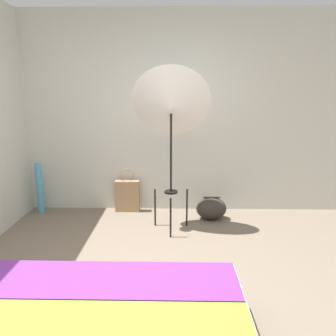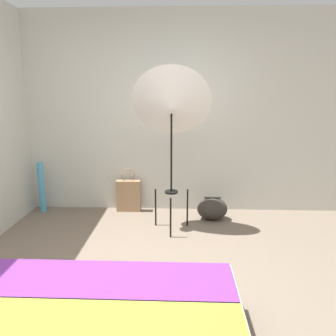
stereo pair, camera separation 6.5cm
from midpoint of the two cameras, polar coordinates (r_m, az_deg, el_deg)
name	(u,v)px [view 2 (the right image)]	position (r m, az deg, el deg)	size (l,w,h in m)	color
ground_plane	(103,331)	(2.51, -10.49, -26.13)	(14.00, 14.00, 0.00)	#756656
wall_back	(142,114)	(4.37, -4.18, 9.35)	(8.00, 0.05, 2.60)	beige
photo_umbrella	(171,107)	(3.61, 1.13, 10.65)	(0.88, 0.58, 1.86)	black
tote_bag	(129,195)	(4.47, -6.48, -4.73)	(0.32, 0.10, 0.59)	#9E7A56
duffel_bag	(212,209)	(4.21, 8.13, -7.03)	(0.38, 0.29, 0.29)	#332D28
paper_roll	(42,187)	(4.68, -20.78, -3.18)	(0.08, 0.08, 0.68)	#4CA3D1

